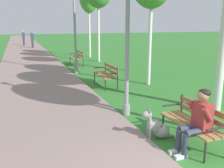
{
  "coord_description": "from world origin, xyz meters",
  "views": [
    {
      "loc": [
        -2.76,
        -2.38,
        2.41
      ],
      "look_at": [
        -0.56,
        3.45,
        0.9
      ],
      "focal_mm": 40.01,
      "sensor_mm": 36.0,
      "label": 1
    }
  ],
  "objects_px": {
    "park_bench_near": "(195,120)",
    "park_bench_mid": "(107,73)",
    "dog_grey": "(157,127)",
    "lamp_post_mid": "(75,22)",
    "pedestrian_distant": "(32,40)",
    "pedestrian_further_distant": "(24,38)",
    "park_bench_far": "(77,57)",
    "person_seated_on_near_bench": "(197,119)",
    "lamp_post_near": "(127,30)"
  },
  "relations": [
    {
      "from": "park_bench_near",
      "to": "park_bench_mid",
      "type": "xyz_separation_m",
      "value": [
        -0.04,
        5.24,
        0.0
      ]
    },
    {
      "from": "dog_grey",
      "to": "lamp_post_mid",
      "type": "xyz_separation_m",
      "value": [
        -0.02,
        7.73,
        2.21
      ]
    },
    {
      "from": "pedestrian_distant",
      "to": "pedestrian_further_distant",
      "type": "bearing_deg",
      "value": 101.76
    },
    {
      "from": "park_bench_far",
      "to": "pedestrian_further_distant",
      "type": "height_order",
      "value": "pedestrian_further_distant"
    },
    {
      "from": "park_bench_mid",
      "to": "lamp_post_mid",
      "type": "relative_size",
      "value": 0.31
    },
    {
      "from": "person_seated_on_near_bench",
      "to": "lamp_post_mid",
      "type": "relative_size",
      "value": 0.26
    },
    {
      "from": "park_bench_mid",
      "to": "park_bench_far",
      "type": "height_order",
      "value": "same"
    },
    {
      "from": "park_bench_far",
      "to": "lamp_post_near",
      "type": "height_order",
      "value": "lamp_post_near"
    },
    {
      "from": "park_bench_near",
      "to": "pedestrian_further_distant",
      "type": "relative_size",
      "value": 0.91
    },
    {
      "from": "lamp_post_mid",
      "to": "pedestrian_further_distant",
      "type": "bearing_deg",
      "value": 96.05
    },
    {
      "from": "person_seated_on_near_bench",
      "to": "pedestrian_distant",
      "type": "xyz_separation_m",
      "value": [
        -1.58,
        23.06,
        0.16
      ]
    },
    {
      "from": "park_bench_mid",
      "to": "pedestrian_distant",
      "type": "bearing_deg",
      "value": 95.7
    },
    {
      "from": "lamp_post_mid",
      "to": "pedestrian_further_distant",
      "type": "distance_m",
      "value": 18.24
    },
    {
      "from": "dog_grey",
      "to": "lamp_post_near",
      "type": "relative_size",
      "value": 0.19
    },
    {
      "from": "lamp_post_mid",
      "to": "pedestrian_distant",
      "type": "relative_size",
      "value": 2.9
    },
    {
      "from": "park_bench_near",
      "to": "pedestrian_further_distant",
      "type": "distance_m",
      "value": 26.38
    },
    {
      "from": "lamp_post_mid",
      "to": "pedestrian_distant",
      "type": "bearing_deg",
      "value": 94.64
    },
    {
      "from": "lamp_post_mid",
      "to": "park_bench_near",
      "type": "bearing_deg",
      "value": -85.81
    },
    {
      "from": "pedestrian_distant",
      "to": "park_bench_near",
      "type": "bearing_deg",
      "value": -85.52
    },
    {
      "from": "person_seated_on_near_bench",
      "to": "dog_grey",
      "type": "xyz_separation_m",
      "value": [
        -0.38,
        0.78,
        -0.42
      ]
    },
    {
      "from": "person_seated_on_near_bench",
      "to": "pedestrian_further_distant",
      "type": "relative_size",
      "value": 0.76
    },
    {
      "from": "park_bench_near",
      "to": "park_bench_mid",
      "type": "bearing_deg",
      "value": 90.38
    },
    {
      "from": "park_bench_far",
      "to": "pedestrian_further_distant",
      "type": "relative_size",
      "value": 0.91
    },
    {
      "from": "park_bench_near",
      "to": "pedestrian_distant",
      "type": "xyz_separation_m",
      "value": [
        -1.78,
        22.74,
        0.33
      ]
    },
    {
      "from": "lamp_post_near",
      "to": "lamp_post_mid",
      "type": "height_order",
      "value": "lamp_post_mid"
    },
    {
      "from": "person_seated_on_near_bench",
      "to": "lamp_post_mid",
      "type": "bearing_deg",
      "value": 92.65
    },
    {
      "from": "park_bench_near",
      "to": "park_bench_mid",
      "type": "height_order",
      "value": "same"
    },
    {
      "from": "lamp_post_near",
      "to": "pedestrian_further_distant",
      "type": "xyz_separation_m",
      "value": [
        -1.9,
        24.24,
        -1.41
      ]
    },
    {
      "from": "park_bench_far",
      "to": "dog_grey",
      "type": "bearing_deg",
      "value": -93.4
    },
    {
      "from": "person_seated_on_near_bench",
      "to": "park_bench_far",
      "type": "bearing_deg",
      "value": 88.81
    },
    {
      "from": "person_seated_on_near_bench",
      "to": "lamp_post_near",
      "type": "height_order",
      "value": "lamp_post_near"
    },
    {
      "from": "park_bench_far",
      "to": "dog_grey",
      "type": "xyz_separation_m",
      "value": [
        -0.61,
        -10.21,
        -0.25
      ]
    },
    {
      "from": "park_bench_mid",
      "to": "pedestrian_further_distant",
      "type": "xyz_separation_m",
      "value": [
        -2.48,
        21.02,
        0.33
      ]
    },
    {
      "from": "lamp_post_mid",
      "to": "park_bench_mid",
      "type": "bearing_deg",
      "value": -79.16
    },
    {
      "from": "lamp_post_mid",
      "to": "pedestrian_distant",
      "type": "height_order",
      "value": "lamp_post_mid"
    },
    {
      "from": "park_bench_mid",
      "to": "lamp_post_mid",
      "type": "xyz_separation_m",
      "value": [
        -0.57,
        2.95,
        1.95
      ]
    },
    {
      "from": "park_bench_far",
      "to": "lamp_post_mid",
      "type": "height_order",
      "value": "lamp_post_mid"
    },
    {
      "from": "dog_grey",
      "to": "pedestrian_further_distant",
      "type": "relative_size",
      "value": 0.5
    },
    {
      "from": "park_bench_mid",
      "to": "park_bench_near",
      "type": "bearing_deg",
      "value": -89.62
    },
    {
      "from": "park_bench_near",
      "to": "park_bench_far",
      "type": "distance_m",
      "value": 10.68
    },
    {
      "from": "dog_grey",
      "to": "pedestrian_distant",
      "type": "bearing_deg",
      "value": 93.08
    },
    {
      "from": "park_bench_near",
      "to": "pedestrian_distant",
      "type": "relative_size",
      "value": 0.91
    },
    {
      "from": "park_bench_mid",
      "to": "dog_grey",
      "type": "height_order",
      "value": "park_bench_mid"
    },
    {
      "from": "pedestrian_further_distant",
      "to": "park_bench_far",
      "type": "bearing_deg",
      "value": -80.75
    },
    {
      "from": "pedestrian_distant",
      "to": "person_seated_on_near_bench",
      "type": "bearing_deg",
      "value": -86.09
    },
    {
      "from": "park_bench_near",
      "to": "lamp_post_near",
      "type": "relative_size",
      "value": 0.34
    },
    {
      "from": "person_seated_on_near_bench",
      "to": "lamp_post_near",
      "type": "relative_size",
      "value": 0.29
    },
    {
      "from": "park_bench_near",
      "to": "lamp_post_near",
      "type": "xyz_separation_m",
      "value": [
        -0.61,
        2.02,
        1.74
      ]
    },
    {
      "from": "pedestrian_further_distant",
      "to": "park_bench_near",
      "type": "bearing_deg",
      "value": -84.53
    },
    {
      "from": "person_seated_on_near_bench",
      "to": "lamp_post_mid",
      "type": "height_order",
      "value": "lamp_post_mid"
    }
  ]
}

